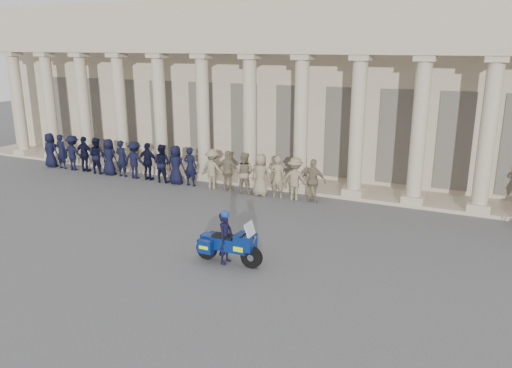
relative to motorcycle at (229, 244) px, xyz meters
name	(u,v)px	position (x,y,z in m)	size (l,w,h in m)	color
ground	(184,245)	(-2.13, 0.63, -0.64)	(90.00, 90.00, 0.00)	#4D4D50
building	(320,83)	(-2.13, 15.37, 3.88)	(40.00, 12.50, 9.00)	tan
officer_rank	(165,164)	(-7.42, 7.19, 0.33)	(16.58, 0.73, 1.93)	black
motorcycle	(229,244)	(0.00, 0.00, 0.00)	(2.31, 0.94, 1.48)	black
rider	(225,237)	(-0.13, 0.00, 0.23)	(0.40, 0.61, 1.76)	black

